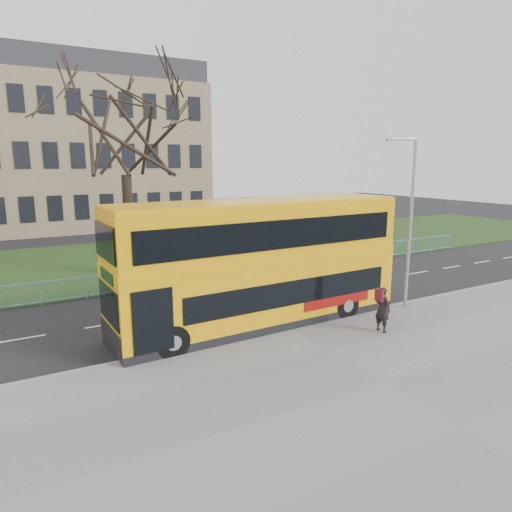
# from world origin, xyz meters

# --- Properties ---
(ground) EXTENTS (120.00, 120.00, 0.00)m
(ground) POSITION_xyz_m (0.00, 0.00, 0.00)
(ground) COLOR black
(ground) RESTS_ON ground
(pavement) EXTENTS (80.00, 10.50, 0.12)m
(pavement) POSITION_xyz_m (0.00, -6.75, 0.06)
(pavement) COLOR slate
(pavement) RESTS_ON ground
(kerb) EXTENTS (80.00, 0.20, 0.14)m
(kerb) POSITION_xyz_m (0.00, -1.55, 0.07)
(kerb) COLOR gray
(kerb) RESTS_ON ground
(grass_verge) EXTENTS (80.00, 15.40, 0.08)m
(grass_verge) POSITION_xyz_m (0.00, 14.30, 0.04)
(grass_verge) COLOR #1D3613
(grass_verge) RESTS_ON ground
(guard_railing) EXTENTS (40.00, 0.12, 1.10)m
(guard_railing) POSITION_xyz_m (0.00, 6.60, 0.55)
(guard_railing) COLOR #7BA1DC
(guard_railing) RESTS_ON ground
(bare_tree) EXTENTS (9.44, 9.44, 13.49)m
(bare_tree) POSITION_xyz_m (-3.00, 10.00, 6.82)
(bare_tree) COLOR black
(bare_tree) RESTS_ON grass_verge
(civic_building) EXTENTS (30.00, 15.00, 14.00)m
(civic_building) POSITION_xyz_m (-5.00, 35.00, 7.00)
(civic_building) COLOR #837153
(civic_building) RESTS_ON ground
(yellow_bus) EXTENTS (11.83, 3.16, 4.92)m
(yellow_bus) POSITION_xyz_m (-0.55, -0.51, 2.64)
(yellow_bus) COLOR #FFAF0A
(yellow_bus) RESTS_ON ground
(pedestrian) EXTENTS (0.50, 0.69, 1.73)m
(pedestrian) POSITION_xyz_m (2.91, -3.70, 0.99)
(pedestrian) COLOR black
(pedestrian) RESTS_ON pavement
(street_lamp) EXTENTS (1.53, 0.37, 7.26)m
(street_lamp) POSITION_xyz_m (5.91, -1.99, 4.10)
(street_lamp) COLOR #9B9DA3
(street_lamp) RESTS_ON pavement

